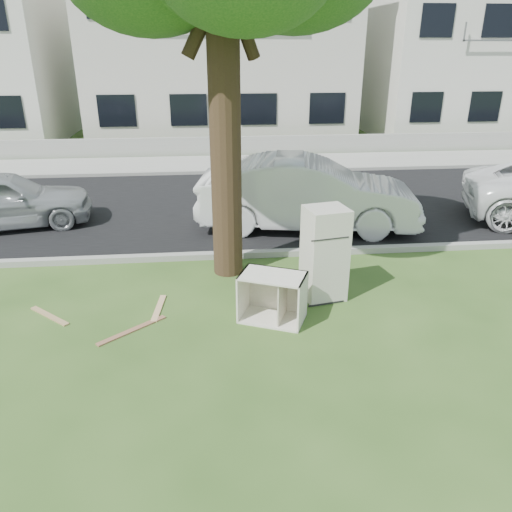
{
  "coord_description": "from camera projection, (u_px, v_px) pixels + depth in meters",
  "views": [
    {
      "loc": [
        -0.72,
        -6.8,
        3.97
      ],
      "look_at": [
        0.01,
        0.6,
        0.8
      ],
      "focal_mm": 35.0,
      "sensor_mm": 36.0,
      "label": 1
    }
  ],
  "objects": [
    {
      "name": "car_center",
      "position": [
        307.0,
        194.0,
        11.39
      ],
      "size": [
        5.21,
        2.56,
        1.64
      ],
      "primitive_type": "imported",
      "rotation": [
        0.0,
        0.0,
        1.4
      ],
      "color": "silver",
      "rests_on": "ground"
    },
    {
      "name": "low_wall",
      "position": [
        226.0,
        146.0,
        19.25
      ],
      "size": [
        120.0,
        0.15,
        0.7
      ],
      "primitive_type": "cube",
      "color": "gray",
      "rests_on": "ground"
    },
    {
      "name": "ground",
      "position": [
        259.0,
        318.0,
        7.85
      ],
      "size": [
        120.0,
        120.0,
        0.0
      ],
      "primitive_type": "plane",
      "color": "#2F4F1C"
    },
    {
      "name": "kerb_far",
      "position": [
        230.0,
        174.0,
        16.6
      ],
      "size": [
        120.0,
        0.18,
        0.12
      ],
      "primitive_type": "cube",
      "color": "gray",
      "rests_on": "ground"
    },
    {
      "name": "plank_a",
      "position": [
        132.0,
        330.0,
        7.49
      ],
      "size": [
        0.96,
        0.81,
        0.02
      ],
      "primitive_type": "cube",
      "rotation": [
        0.0,
        0.0,
        0.69
      ],
      "color": "#8A5C43",
      "rests_on": "ground"
    },
    {
      "name": "sidewalk",
      "position": [
        228.0,
        164.0,
        17.92
      ],
      "size": [
        120.0,
        2.8,
        0.01
      ],
      "primitive_type": "cube",
      "color": "gray",
      "rests_on": "ground"
    },
    {
      "name": "townhouse_center",
      "position": [
        219.0,
        50.0,
        22.42
      ],
      "size": [
        11.22,
        8.16,
        7.44
      ],
      "color": "beige",
      "rests_on": "ground"
    },
    {
      "name": "kerb_near",
      "position": [
        247.0,
        257.0,
        10.09
      ],
      "size": [
        120.0,
        0.18,
        0.12
      ],
      "primitive_type": "cube",
      "color": "gray",
      "rests_on": "ground"
    },
    {
      "name": "plank_b",
      "position": [
        50.0,
        316.0,
        7.88
      ],
      "size": [
        0.75,
        0.69,
        0.02
      ],
      "primitive_type": "cube",
      "rotation": [
        0.0,
        0.0,
        -0.73
      ],
      "color": "#A68356",
      "rests_on": "ground"
    },
    {
      "name": "townhouse_right",
      "position": [
        473.0,
        57.0,
        23.61
      ],
      "size": [
        10.2,
        8.16,
        6.84
      ],
      "color": "silver",
      "rests_on": "ground"
    },
    {
      "name": "car_left",
      "position": [
        2.0,
        200.0,
        11.49
      ],
      "size": [
        4.14,
        2.35,
        1.33
      ],
      "primitive_type": "imported",
      "rotation": [
        0.0,
        0.0,
        1.78
      ],
      "color": "#9FA3A6",
      "rests_on": "ground"
    },
    {
      "name": "plank_c",
      "position": [
        159.0,
        308.0,
        8.11
      ],
      "size": [
        0.19,
        0.88,
        0.02
      ],
      "primitive_type": "cube",
      "rotation": [
        0.0,
        0.0,
        1.47
      ],
      "color": "tan",
      "rests_on": "ground"
    },
    {
      "name": "fridge",
      "position": [
        325.0,
        254.0,
        8.22
      ],
      "size": [
        0.75,
        0.72,
        1.58
      ],
      "primitive_type": "cube",
      "rotation": [
        0.0,
        0.0,
        0.2
      ],
      "color": "beige",
      "rests_on": "ground"
    },
    {
      "name": "cabinet",
      "position": [
        272.0,
        297.0,
        7.67
      ],
      "size": [
        1.14,
        0.94,
        0.76
      ],
      "primitive_type": "cube",
      "rotation": [
        0.0,
        0.0,
        -0.41
      ],
      "color": "silver",
      "rests_on": "ground"
    },
    {
      "name": "road",
      "position": [
        236.0,
        205.0,
        13.34
      ],
      "size": [
        120.0,
        7.0,
        0.01
      ],
      "primitive_type": "cube",
      "color": "black",
      "rests_on": "ground"
    }
  ]
}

